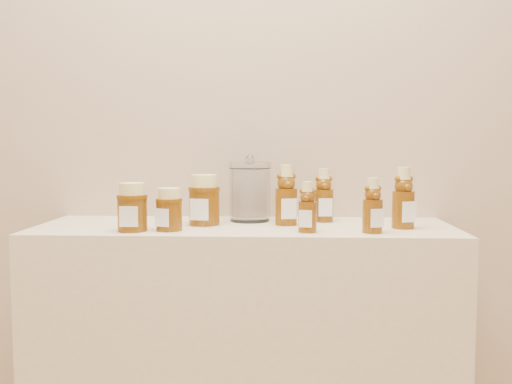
# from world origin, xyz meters

# --- Properties ---
(wall_back) EXTENTS (3.50, 0.02, 2.70)m
(wall_back) POSITION_xyz_m (0.00, 1.75, 1.35)
(wall_back) COLOR tan
(wall_back) RESTS_ON ground
(display_table) EXTENTS (1.20, 0.40, 0.90)m
(display_table) POSITION_xyz_m (0.00, 1.55, 0.45)
(display_table) COLOR beige
(display_table) RESTS_ON ground
(bear_bottle_back_left) EXTENTS (0.08, 0.08, 0.20)m
(bear_bottle_back_left) POSITION_xyz_m (0.12, 1.57, 1.00)
(bear_bottle_back_left) COLOR #552B06
(bear_bottle_back_left) RESTS_ON display_table
(bear_bottle_back_mid) EXTENTS (0.07, 0.07, 0.18)m
(bear_bottle_back_mid) POSITION_xyz_m (0.23, 1.64, 0.99)
(bear_bottle_back_mid) COLOR #552B06
(bear_bottle_back_mid) RESTS_ON display_table
(bear_bottle_back_right) EXTENTS (0.08, 0.08, 0.19)m
(bear_bottle_back_right) POSITION_xyz_m (0.45, 1.52, 1.00)
(bear_bottle_back_right) COLOR #552B06
(bear_bottle_back_right) RESTS_ON display_table
(bear_bottle_front_left) EXTENTS (0.06, 0.06, 0.15)m
(bear_bottle_front_left) POSITION_xyz_m (0.18, 1.44, 0.98)
(bear_bottle_front_left) COLOR #552B06
(bear_bottle_front_left) RESTS_ON display_table
(bear_bottle_front_right) EXTENTS (0.07, 0.07, 0.17)m
(bear_bottle_front_right) POSITION_xyz_m (0.35, 1.43, 0.98)
(bear_bottle_front_right) COLOR #552B06
(bear_bottle_front_right) RESTS_ON display_table
(honey_jar_left) EXTENTS (0.08, 0.08, 0.13)m
(honey_jar_left) POSITION_xyz_m (-0.30, 1.43, 0.97)
(honey_jar_left) COLOR #552B06
(honey_jar_left) RESTS_ON display_table
(honey_jar_back) EXTENTS (0.11, 0.11, 0.15)m
(honey_jar_back) POSITION_xyz_m (-0.12, 1.56, 0.97)
(honey_jar_back) COLOR #552B06
(honey_jar_back) RESTS_ON display_table
(honey_jar_front) EXTENTS (0.10, 0.10, 0.12)m
(honey_jar_front) POSITION_xyz_m (-0.20, 1.45, 0.96)
(honey_jar_front) COLOR #552B06
(honey_jar_front) RESTS_ON display_table
(glass_canister) EXTENTS (0.16, 0.16, 0.20)m
(glass_canister) POSITION_xyz_m (0.01, 1.65, 1.00)
(glass_canister) COLOR white
(glass_canister) RESTS_ON display_table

